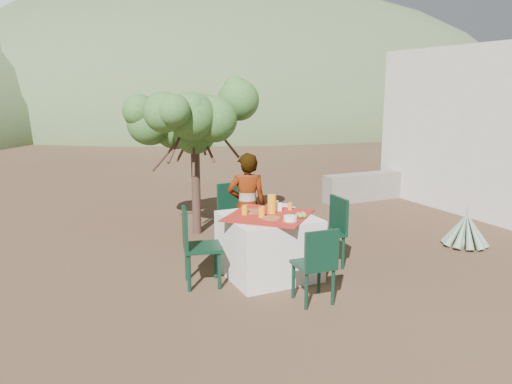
# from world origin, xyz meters

# --- Properties ---
(ground) EXTENTS (160.00, 160.00, 0.00)m
(ground) POSITION_xyz_m (0.00, 0.00, 0.00)
(ground) COLOR #3E271C
(ground) RESTS_ON ground
(table) EXTENTS (1.30, 1.30, 0.76)m
(table) POSITION_xyz_m (-0.43, 0.47, 0.38)
(table) COLOR silver
(table) RESTS_ON ground
(chair_far) EXTENTS (0.48, 0.48, 0.96)m
(chair_far) POSITION_xyz_m (-0.44, 1.48, 0.54)
(chair_far) COLOR black
(chair_far) RESTS_ON ground
(chair_near) EXTENTS (0.41, 0.41, 0.84)m
(chair_near) POSITION_xyz_m (-0.35, -0.50, 0.47)
(chair_near) COLOR black
(chair_near) RESTS_ON ground
(chair_left) EXTENTS (0.51, 0.51, 0.92)m
(chair_left) POSITION_xyz_m (-1.34, 0.53, 0.51)
(chair_left) COLOR black
(chair_left) RESTS_ON ground
(chair_right) EXTENTS (0.44, 0.44, 0.90)m
(chair_right) POSITION_xyz_m (0.43, 0.43, 0.50)
(chair_right) COLOR black
(chair_right) RESTS_ON ground
(person) EXTENTS (0.60, 0.49, 1.43)m
(person) POSITION_xyz_m (-0.41, 1.17, 0.72)
(person) COLOR #8C6651
(person) RESTS_ON ground
(shrub_tree) EXTENTS (1.80, 1.76, 2.12)m
(shrub_tree) POSITION_xyz_m (-0.60, 2.61, 1.67)
(shrub_tree) COLOR #4F3427
(shrub_tree) RESTS_ON ground
(agave) EXTENTS (0.65, 0.66, 0.70)m
(agave) POSITION_xyz_m (2.67, 0.29, 0.24)
(agave) COLOR gray
(agave) RESTS_ON ground
(stone_wall) EXTENTS (2.60, 0.35, 0.55)m
(stone_wall) POSITION_xyz_m (3.60, 3.40, 0.28)
(stone_wall) COLOR gray
(stone_wall) RESTS_ON ground
(hill_near_right) EXTENTS (48.00, 48.00, 20.00)m
(hill_near_right) POSITION_xyz_m (12.00, 36.00, 0.00)
(hill_near_right) COLOR #3B512D
(hill_near_right) RESTS_ON ground
(hill_far_center) EXTENTS (60.00, 60.00, 24.00)m
(hill_far_center) POSITION_xyz_m (-4.00, 52.00, 0.00)
(hill_far_center) COLOR slate
(hill_far_center) RESTS_ON ground
(hill_far_right) EXTENTS (36.00, 36.00, 14.00)m
(hill_far_right) POSITION_xyz_m (28.00, 46.00, 0.00)
(hill_far_right) COLOR slate
(hill_far_right) RESTS_ON ground
(plate_far) EXTENTS (0.25, 0.25, 0.01)m
(plate_far) POSITION_xyz_m (-0.54, 0.68, 0.77)
(plate_far) COLOR brown
(plate_far) RESTS_ON table
(plate_near) EXTENTS (0.22, 0.22, 0.01)m
(plate_near) POSITION_xyz_m (-0.48, 0.30, 0.77)
(plate_near) COLOR brown
(plate_near) RESTS_ON table
(glass_far) EXTENTS (0.07, 0.07, 0.12)m
(glass_far) POSITION_xyz_m (-0.69, 0.60, 0.82)
(glass_far) COLOR #FF9C10
(glass_far) RESTS_ON table
(glass_near) EXTENTS (0.08, 0.08, 0.12)m
(glass_near) POSITION_xyz_m (-0.56, 0.41, 0.82)
(glass_near) COLOR #FF9C10
(glass_near) RESTS_ON table
(juice_pitcher) EXTENTS (0.10, 0.10, 0.23)m
(juice_pitcher) POSITION_xyz_m (-0.36, 0.53, 0.88)
(juice_pitcher) COLOR #FF9C10
(juice_pitcher) RESTS_ON table
(bowl_plate) EXTENTS (0.17, 0.17, 0.01)m
(bowl_plate) POSITION_xyz_m (-0.34, 0.09, 0.77)
(bowl_plate) COLOR brown
(bowl_plate) RESTS_ON table
(white_bowl) EXTENTS (0.15, 0.15, 0.06)m
(white_bowl) POSITION_xyz_m (-0.34, 0.09, 0.80)
(white_bowl) COLOR white
(white_bowl) RESTS_ON bowl_plate
(jar_left) EXTENTS (0.06, 0.06, 0.09)m
(jar_left) POSITION_xyz_m (-0.08, 0.58, 0.81)
(jar_left) COLOR orange
(jar_left) RESTS_ON table
(jar_right) EXTENTS (0.06, 0.06, 0.10)m
(jar_right) POSITION_xyz_m (-0.19, 0.74, 0.81)
(jar_right) COLOR orange
(jar_right) RESTS_ON table
(napkin_holder) EXTENTS (0.09, 0.06, 0.10)m
(napkin_holder) POSITION_xyz_m (-0.23, 0.60, 0.81)
(napkin_holder) COLOR white
(napkin_holder) RESTS_ON table
(fruit_cluster) EXTENTS (0.13, 0.12, 0.07)m
(fruit_cluster) POSITION_xyz_m (-0.14, 0.19, 0.79)
(fruit_cluster) COLOR olive
(fruit_cluster) RESTS_ON table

